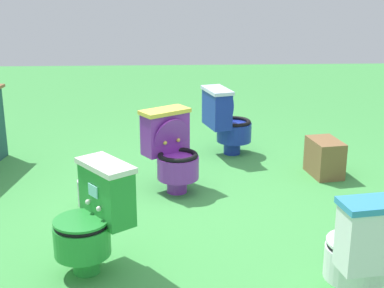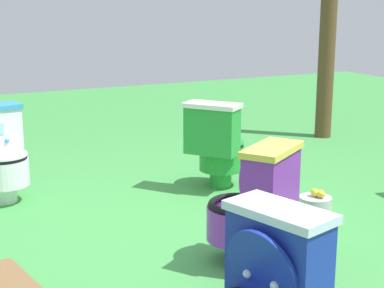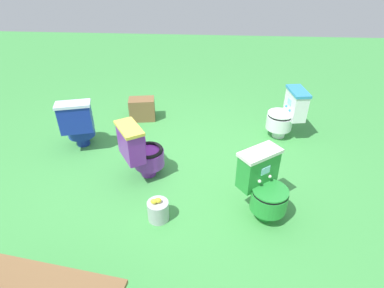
{
  "view_description": "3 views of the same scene",
  "coord_description": "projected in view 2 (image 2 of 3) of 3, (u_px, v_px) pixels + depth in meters",
  "views": [
    {
      "loc": [
        -4.43,
        0.08,
        1.94
      ],
      "look_at": [
        0.01,
        -0.12,
        0.52
      ],
      "focal_mm": 52.53,
      "sensor_mm": 36.0,
      "label": 1
    },
    {
      "loc": [
        3.11,
        -1.77,
        1.52
      ],
      "look_at": [
        -0.54,
        0.08,
        0.54
      ],
      "focal_mm": 57.19,
      "sensor_mm": 36.0,
      "label": 2
    },
    {
      "loc": [
        -0.52,
        3.06,
        2.44
      ],
      "look_at": [
        -0.29,
        -0.14,
        0.38
      ],
      "focal_mm": 29.59,
      "sensor_mm": 36.0,
      "label": 3
    }
  ],
  "objects": [
    {
      "name": "ground",
      "position": [
        220.0,
        247.0,
        3.83
      ],
      "size": [
        14.0,
        14.0,
        0.0
      ],
      "primitive_type": "plane",
      "color": "#429947"
    },
    {
      "name": "toilet_green",
      "position": [
        218.0,
        145.0,
        4.92
      ],
      "size": [
        0.62,
        0.63,
        0.73
      ],
      "rotation": [
        0.0,
        0.0,
        0.65
      ],
      "color": "green",
      "rests_on": "ground"
    },
    {
      "name": "toilet_purple",
      "position": [
        253.0,
        204.0,
        3.5
      ],
      "size": [
        0.63,
        0.61,
        0.73
      ],
      "rotation": [
        0.0,
        0.0,
        2.15
      ],
      "color": "purple",
      "rests_on": "ground"
    },
    {
      "name": "wooden_post",
      "position": [
        327.0,
        41.0,
        6.63
      ],
      "size": [
        0.18,
        0.18,
        2.14
      ],
      "primitive_type": "cylinder",
      "color": "brown",
      "rests_on": "ground"
    },
    {
      "name": "lemon_bucket",
      "position": [
        315.0,
        211.0,
        4.13
      ],
      "size": [
        0.22,
        0.22,
        0.28
      ],
      "color": "#B7B7BF",
      "rests_on": "ground"
    }
  ]
}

